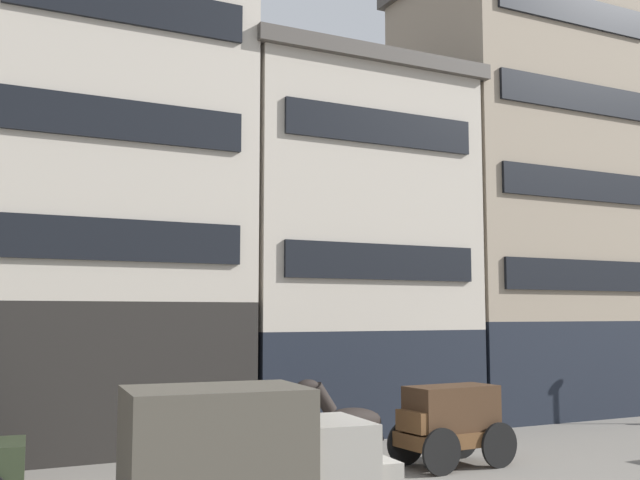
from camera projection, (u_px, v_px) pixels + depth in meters
name	position (u px, v px, depth m)	size (l,w,h in m)	color
building_center_left	(102.00, 202.00, 22.57)	(8.13, 6.85, 14.19)	black
building_center_right	(335.00, 245.00, 26.02)	(8.43, 6.85, 12.22)	black
building_far_right	(520.00, 193.00, 30.02)	(9.10, 6.85, 17.14)	black
cargo_wagon	(450.00, 420.00, 18.62)	(2.97, 1.64, 1.98)	brown
draft_horse	(346.00, 422.00, 17.31)	(2.35, 0.68, 2.30)	black
delivery_truck_near	(251.00, 462.00, 11.92)	(4.49, 2.47, 2.62)	gray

